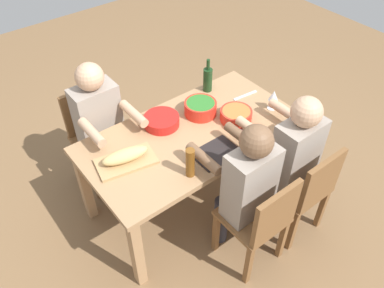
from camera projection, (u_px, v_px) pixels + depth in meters
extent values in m
plane|color=brown|center=(192.00, 197.00, 3.41)|extent=(8.00, 8.00, 0.00)
cube|color=#A87F56|center=(192.00, 135.00, 2.92)|extent=(1.63, 0.86, 0.04)
cube|color=#A87F56|center=(231.00, 111.00, 3.73)|extent=(0.07, 0.07, 0.70)
cube|color=#A87F56|center=(85.00, 186.00, 3.04)|extent=(0.07, 0.07, 0.70)
cube|color=#A87F56|center=(291.00, 154.00, 3.30)|extent=(0.07, 0.07, 0.70)
cube|color=#A87F56|center=(137.00, 253.00, 2.61)|extent=(0.07, 0.07, 0.70)
cube|color=brown|center=(252.00, 216.00, 2.72)|extent=(0.40, 0.40, 0.03)
cube|color=brown|center=(276.00, 214.00, 2.47)|extent=(0.38, 0.04, 0.40)
cube|color=brown|center=(216.00, 232.00, 2.90)|extent=(0.04, 0.04, 0.42)
cube|color=brown|center=(249.00, 209.00, 3.05)|extent=(0.04, 0.04, 0.42)
cube|color=brown|center=(248.00, 265.00, 2.70)|extent=(0.04, 0.04, 0.42)
cube|color=brown|center=(282.00, 238.00, 2.85)|extent=(0.04, 0.04, 0.42)
cylinder|color=#2D2D38|center=(221.00, 220.00, 2.96)|extent=(0.11, 0.11, 0.45)
cylinder|color=#2D2D38|center=(236.00, 210.00, 3.03)|extent=(0.11, 0.11, 0.45)
cube|color=gray|center=(250.00, 183.00, 2.56)|extent=(0.34, 0.20, 0.55)
cylinder|color=brown|center=(204.00, 159.00, 2.56)|extent=(0.07, 0.30, 0.07)
cylinder|color=brown|center=(242.00, 137.00, 2.71)|extent=(0.07, 0.30, 0.07)
sphere|color=brown|center=(256.00, 141.00, 2.31)|extent=(0.21, 0.21, 0.21)
cube|color=brown|center=(100.00, 140.00, 3.29)|extent=(0.40, 0.40, 0.03)
cube|color=brown|center=(85.00, 110.00, 3.25)|extent=(0.38, 0.04, 0.40)
cube|color=brown|center=(131.00, 162.00, 3.42)|extent=(0.04, 0.04, 0.42)
cube|color=brown|center=(96.00, 180.00, 3.27)|extent=(0.04, 0.04, 0.42)
cube|color=brown|center=(111.00, 141.00, 3.62)|extent=(0.04, 0.04, 0.42)
cube|color=brown|center=(77.00, 157.00, 3.47)|extent=(0.04, 0.04, 0.42)
cylinder|color=#2D2D38|center=(125.00, 169.00, 3.35)|extent=(0.11, 0.11, 0.45)
cylinder|color=#2D2D38|center=(108.00, 177.00, 3.27)|extent=(0.11, 0.11, 0.45)
cube|color=gray|center=(98.00, 117.00, 3.06)|extent=(0.34, 0.20, 0.55)
cylinder|color=tan|center=(134.00, 114.00, 2.90)|extent=(0.07, 0.30, 0.07)
cylinder|color=tan|center=(92.00, 132.00, 2.75)|extent=(0.07, 0.30, 0.07)
sphere|color=tan|center=(89.00, 77.00, 2.81)|extent=(0.21, 0.21, 0.21)
cube|color=brown|center=(296.00, 186.00, 2.93)|extent=(0.40, 0.40, 0.03)
cube|color=brown|center=(322.00, 181.00, 2.68)|extent=(0.38, 0.04, 0.40)
cube|color=brown|center=(259.00, 202.00, 3.10)|extent=(0.04, 0.04, 0.42)
cube|color=brown|center=(289.00, 182.00, 3.25)|extent=(0.04, 0.04, 0.42)
cube|color=brown|center=(292.00, 231.00, 2.90)|extent=(0.04, 0.04, 0.42)
cube|color=brown|center=(322.00, 208.00, 3.06)|extent=(0.04, 0.04, 0.42)
cylinder|color=#2D2D38|center=(263.00, 192.00, 3.16)|extent=(0.11, 0.11, 0.45)
cylinder|color=#2D2D38|center=(277.00, 182.00, 3.23)|extent=(0.11, 0.11, 0.45)
cube|color=gray|center=(296.00, 154.00, 2.76)|extent=(0.34, 0.20, 0.55)
cylinder|color=tan|center=(253.00, 131.00, 2.76)|extent=(0.07, 0.30, 0.07)
cylinder|color=tan|center=(286.00, 112.00, 2.92)|extent=(0.07, 0.30, 0.07)
sphere|color=tan|center=(307.00, 112.00, 2.51)|extent=(0.21, 0.21, 0.21)
cylinder|color=red|center=(200.00, 108.00, 3.04)|extent=(0.25, 0.25, 0.11)
cylinder|color=#2D7028|center=(200.00, 105.00, 3.01)|extent=(0.22, 0.22, 0.04)
cylinder|color=red|center=(236.00, 115.00, 2.99)|extent=(0.24, 0.24, 0.09)
cylinder|color=orange|center=(236.00, 112.00, 2.97)|extent=(0.21, 0.21, 0.03)
cylinder|color=red|center=(162.00, 121.00, 2.95)|extent=(0.27, 0.27, 0.07)
cylinder|color=beige|center=(161.00, 118.00, 2.93)|extent=(0.23, 0.23, 0.03)
cube|color=tan|center=(126.00, 161.00, 2.67)|extent=(0.44, 0.29, 0.02)
ellipsoid|color=tan|center=(125.00, 155.00, 2.64)|extent=(0.34, 0.17, 0.09)
cylinder|color=#193819|center=(208.00, 80.00, 3.24)|extent=(0.08, 0.08, 0.20)
cylinder|color=#193819|center=(208.00, 65.00, 3.14)|extent=(0.03, 0.03, 0.09)
cylinder|color=brown|center=(190.00, 163.00, 2.52)|extent=(0.06, 0.06, 0.22)
cylinder|color=silver|center=(272.00, 108.00, 3.12)|extent=(0.07, 0.07, 0.01)
cylinder|color=silver|center=(272.00, 104.00, 3.09)|extent=(0.01, 0.01, 0.07)
cone|color=silver|center=(274.00, 96.00, 3.04)|extent=(0.08, 0.08, 0.08)
cube|color=black|center=(216.00, 153.00, 2.74)|extent=(0.32, 0.23, 0.01)
cube|color=silver|center=(248.00, 135.00, 2.88)|extent=(0.04, 0.17, 0.01)
cube|color=silver|center=(245.00, 95.00, 3.24)|extent=(0.23, 0.05, 0.01)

